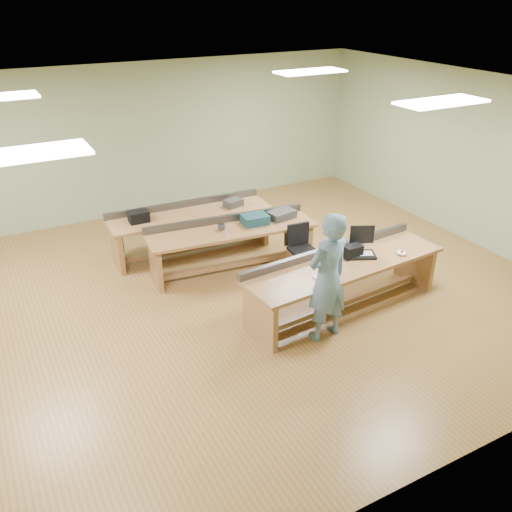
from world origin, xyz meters
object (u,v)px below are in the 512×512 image
object	(u,v)px
workbench_back	(190,223)
parts_bin_grey	(282,214)
drinks_can	(228,230)
parts_bin_teal	(255,219)
person	(327,278)
mug	(221,227)
camera_bag	(352,251)
workbench_mid	(231,239)
workbench_front	(343,274)
task_chair	(301,257)
laptop_base	(363,255)

from	to	relation	value
workbench_back	parts_bin_grey	bearing A→B (deg)	-34.23
parts_bin_grey	drinks_can	distance (m)	1.09
parts_bin_teal	person	bearing A→B (deg)	-94.40
mug	drinks_can	distance (m)	0.19
person	camera_bag	xyz separation A→B (m)	(0.84, 0.56, -0.06)
workbench_mid	person	distance (m)	2.38
camera_bag	parts_bin_grey	size ratio (longest dim) A/B	0.61
workbench_front	drinks_can	distance (m)	1.99
person	mug	size ratio (longest dim) A/B	14.36
parts_bin_grey	task_chair	bearing A→B (deg)	-90.81
workbench_mid	task_chair	distance (m)	1.18
workbench_mid	drinks_can	xyz separation A→B (m)	(-0.13, -0.17, 0.25)
parts_bin_teal	parts_bin_grey	size ratio (longest dim) A/B	0.94
workbench_mid	workbench_back	world-z (taller)	same
workbench_front	workbench_back	xyz separation A→B (m)	(-1.24, 2.79, -0.01)
laptop_base	parts_bin_teal	world-z (taller)	parts_bin_teal
person	camera_bag	size ratio (longest dim) A/B	6.60
workbench_front	person	bearing A→B (deg)	-147.39
laptop_base	task_chair	xyz separation A→B (m)	(-0.32, 1.13, -0.46)
workbench_back	drinks_can	bearing A→B (deg)	-77.25
workbench_mid	task_chair	world-z (taller)	workbench_mid
person	parts_bin_teal	xyz separation A→B (m)	(0.18, 2.33, -0.08)
task_chair	drinks_can	bearing A→B (deg)	159.10
workbench_back	person	world-z (taller)	person
person	laptop_base	world-z (taller)	person
camera_bag	mug	size ratio (longest dim) A/B	2.18
parts_bin_teal	workbench_front	bearing A→B (deg)	-75.79
workbench_mid	mug	distance (m)	0.30
parts_bin_teal	camera_bag	bearing A→B (deg)	-69.54
workbench_back	laptop_base	size ratio (longest dim) A/B	8.03
parts_bin_teal	drinks_can	distance (m)	0.59
person	task_chair	distance (m)	1.88
drinks_can	task_chair	bearing A→B (deg)	-25.74
mug	parts_bin_teal	bearing A→B (deg)	-2.67
workbench_front	mug	bearing A→B (deg)	115.15
parts_bin_grey	camera_bag	bearing A→B (deg)	-85.20
workbench_front	laptop_base	size ratio (longest dim) A/B	8.92
person	task_chair	xyz separation A→B (m)	(0.68, 1.65, -0.59)
workbench_mid	task_chair	xyz separation A→B (m)	(0.94, -0.68, -0.24)
workbench_back	mug	world-z (taller)	workbench_back
workbench_back	parts_bin_grey	world-z (taller)	parts_bin_grey
workbench_mid	person	xyz separation A→B (m)	(0.26, -2.34, 0.35)
workbench_mid	camera_bag	size ratio (longest dim) A/B	10.38
task_chair	workbench_back	bearing A→B (deg)	132.96
task_chair	camera_bag	bearing A→B (deg)	-76.92
person	mug	bearing A→B (deg)	-89.07
parts_bin_grey	workbench_front	bearing A→B (deg)	-91.37
workbench_mid	task_chair	bearing A→B (deg)	-30.40
workbench_back	laptop_base	world-z (taller)	workbench_back
workbench_front	drinks_can	bearing A→B (deg)	117.08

